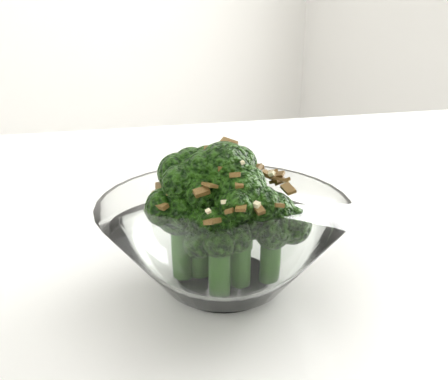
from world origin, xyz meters
TOP-DOWN VIEW (x-y plane):
  - table at (-0.00, -0.13)m, footprint 1.40×1.16m
  - broccoli_dish at (-0.22, -0.28)m, footprint 0.21×0.21m

SIDE VIEW (x-z plane):
  - table at x=0.00m, z-range 0.31..1.06m
  - broccoli_dish at x=-0.22m, z-range 0.74..0.86m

